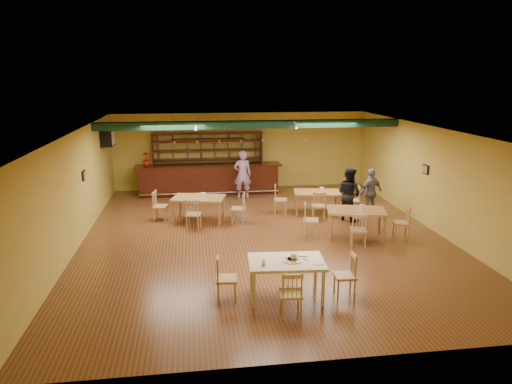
{
  "coord_description": "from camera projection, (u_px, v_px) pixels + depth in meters",
  "views": [
    {
      "loc": [
        -1.93,
        -12.4,
        4.45
      ],
      "look_at": [
        -0.14,
        0.6,
        1.15
      ],
      "focal_mm": 32.83,
      "sensor_mm": 36.0,
      "label": 1
    }
  ],
  "objects": [
    {
      "name": "side_plate",
      "position": [
        318.0,
        263.0,
        9.27
      ],
      "size": [
        0.24,
        0.24,
        0.01
      ],
      "primitive_type": "cylinder",
      "rotation": [
        0.0,
        0.0,
        -0.08
      ],
      "color": "white",
      "rests_on": "near_table"
    },
    {
      "name": "patron_right_a",
      "position": [
        349.0,
        194.0,
        14.56
      ],
      "size": [
        0.98,
        1.03,
        1.68
      ],
      "primitive_type": "imported",
      "rotation": [
        0.0,
        0.0,
        2.14
      ],
      "color": "black",
      "rests_on": "ground"
    },
    {
      "name": "dining_table_a",
      "position": [
        199.0,
        209.0,
        14.5
      ],
      "size": [
        1.75,
        1.28,
        0.78
      ],
      "primitive_type": "cube",
      "rotation": [
        0.0,
        0.0,
        -0.24
      ],
      "color": "brown",
      "rests_on": "ground"
    },
    {
      "name": "floor",
      "position": [
        264.0,
        236.0,
        13.25
      ],
      "size": [
        12.0,
        12.0,
        0.0
      ],
      "primitive_type": "plane",
      "color": "brown",
      "rests_on": "ground"
    },
    {
      "name": "picture_right",
      "position": [
        426.0,
        169.0,
        13.98
      ],
      "size": [
        0.04,
        0.34,
        0.28
      ],
      "primitive_type": "cube",
      "color": "black",
      "rests_on": "wall_right"
    },
    {
      "name": "ceiling_beam",
      "position": [
        251.0,
        124.0,
        15.24
      ],
      "size": [
        10.0,
        0.3,
        0.25
      ],
      "primitive_type": "cube",
      "color": "black",
      "rests_on": "ceiling"
    },
    {
      "name": "dining_table_b",
      "position": [
        317.0,
        203.0,
        15.34
      ],
      "size": [
        1.62,
        1.14,
        0.74
      ],
      "primitive_type": "cube",
      "rotation": [
        0.0,
        0.0,
        -0.18
      ],
      "color": "brown",
      "rests_on": "ground"
    },
    {
      "name": "track_rail_right",
      "position": [
        289.0,
        120.0,
        15.99
      ],
      "size": [
        0.05,
        2.5,
        0.05
      ],
      "primitive_type": "cube",
      "color": "silver",
      "rests_on": "ceiling"
    },
    {
      "name": "napkin_stack",
      "position": [
        302.0,
        255.0,
        9.66
      ],
      "size": [
        0.23,
        0.2,
        0.03
      ],
      "primitive_type": "cube",
      "rotation": [
        0.0,
        0.0,
        -0.26
      ],
      "color": "white",
      "rests_on": "near_table"
    },
    {
      "name": "ac_unit",
      "position": [
        108.0,
        137.0,
        16.08
      ],
      "size": [
        0.34,
        0.7,
        0.48
      ],
      "primitive_type": "cube",
      "color": "silver",
      "rests_on": "wall_left"
    },
    {
      "name": "patron_right_b",
      "position": [
        371.0,
        192.0,
        15.1
      ],
      "size": [
        0.97,
        0.71,
        1.53
      ],
      "primitive_type": "imported",
      "rotation": [
        0.0,
        0.0,
        3.56
      ],
      "color": "gray",
      "rests_on": "ground"
    },
    {
      "name": "poinsettia",
      "position": [
        146.0,
        159.0,
        17.38
      ],
      "size": [
        0.37,
        0.37,
        0.52
      ],
      "primitive_type": "imported",
      "rotation": [
        0.0,
        0.0,
        0.35
      ],
      "color": "#B31C10",
      "rests_on": "bar_counter"
    },
    {
      "name": "patron_bar",
      "position": [
        243.0,
        174.0,
        17.17
      ],
      "size": [
        0.66,
        0.44,
        1.77
      ],
      "primitive_type": "imported",
      "rotation": [
        0.0,
        0.0,
        3.11
      ],
      "color": "#974DA8",
      "rests_on": "ground"
    },
    {
      "name": "back_bar_hutch",
      "position": [
        208.0,
        161.0,
        18.35
      ],
      "size": [
        4.26,
        0.4,
        2.28
      ],
      "primitive_type": "cube",
      "color": "#34120A",
      "rests_on": "ground"
    },
    {
      "name": "track_rail_left",
      "position": [
        195.0,
        121.0,
        15.56
      ],
      "size": [
        0.05,
        2.5,
        0.05
      ],
      "primitive_type": "cube",
      "color": "silver",
      "rests_on": "ceiling"
    },
    {
      "name": "near_table",
      "position": [
        286.0,
        279.0,
        9.5
      ],
      "size": [
        1.59,
        1.09,
        0.81
      ],
      "primitive_type": "cube",
      "rotation": [
        0.0,
        0.0,
        -0.08
      ],
      "color": "#C7B585",
      "rests_on": "ground"
    },
    {
      "name": "picture_left",
      "position": [
        84.0,
        175.0,
        13.14
      ],
      "size": [
        0.04,
        0.34,
        0.28
      ],
      "primitive_type": "cube",
      "color": "black",
      "rests_on": "wall_left"
    },
    {
      "name": "parmesan_shaker",
      "position": [
        264.0,
        263.0,
        9.17
      ],
      "size": [
        0.08,
        0.08,
        0.11
      ],
      "primitive_type": "cylinder",
      "rotation": [
        0.0,
        0.0,
        -0.08
      ],
      "color": "#EAE5C6",
      "rests_on": "near_table"
    },
    {
      "name": "pizza_tray",
      "position": [
        292.0,
        260.0,
        9.42
      ],
      "size": [
        0.48,
        0.48,
        0.01
      ],
      "primitive_type": "cylinder",
      "rotation": [
        0.0,
        0.0,
        -0.23
      ],
      "color": "silver",
      "rests_on": "near_table"
    },
    {
      "name": "pizza_server",
      "position": [
        299.0,
        258.0,
        9.49
      ],
      "size": [
        0.33,
        0.21,
        0.0
      ],
      "primitive_type": "cube",
      "rotation": [
        0.0,
        0.0,
        -0.41
      ],
      "color": "silver",
      "rests_on": "pizza_tray"
    },
    {
      "name": "dining_table_d",
      "position": [
        356.0,
        223.0,
        13.11
      ],
      "size": [
        1.77,
        1.31,
        0.8
      ],
      "primitive_type": "cube",
      "rotation": [
        0.0,
        0.0,
        -0.24
      ],
      "color": "brown",
      "rests_on": "ground"
    },
    {
      "name": "bar_counter",
      "position": [
        209.0,
        179.0,
        17.89
      ],
      "size": [
        5.51,
        0.85,
        1.13
      ],
      "primitive_type": "cube",
      "color": "#34120A",
      "rests_on": "ground"
    }
  ]
}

